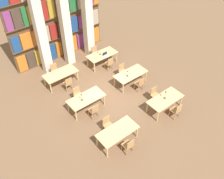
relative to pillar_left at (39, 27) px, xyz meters
The scene contains 28 objects.
ground_plane 5.30m from the pillar_left, 69.28° to the right, with size 40.00×40.00×0.00m, color brown.
bookshelf_bank 1.90m from the pillar_left, 32.81° to the left, with size 6.19×0.35×5.50m.
pillar_left is the anchor object (origin of this frame).
pillar_center 1.54m from the pillar_left, ahead, with size 0.50×0.50×6.00m.
pillar_right 3.09m from the pillar_left, ahead, with size 0.50×0.50×6.00m.
reading_table_0 7.09m from the pillar_left, 90.10° to the right, with size 1.90×0.91×0.74m.
chair_0 7.85m from the pillar_left, 89.98° to the right, with size 0.42×0.40×0.88m.
chair_1 6.47m from the pillar_left, 89.97° to the right, with size 0.42×0.40×0.88m.
reading_table_1 7.70m from the pillar_left, 64.42° to the right, with size 1.90×0.91×0.74m.
chair_2 8.41m from the pillar_left, 66.44° to the right, with size 0.42×0.40×0.88m.
chair_3 7.15m from the pillar_left, 61.39° to the right, with size 0.42×0.40×0.88m.
desk_lamp_0 7.54m from the pillar_left, 64.25° to the right, with size 0.14×0.14×0.50m.
reading_table_2 4.71m from the pillar_left, 88.98° to the right, with size 1.90×0.91×0.74m.
chair_4 5.44m from the pillar_left, 89.67° to the right, with size 0.42×0.40×0.88m.
chair_5 4.19m from the pillar_left, 89.53° to the right, with size 0.42×0.40×0.88m.
desk_lamp_1 4.54m from the pillar_left, 92.43° to the right, with size 0.14×0.14×0.44m.
reading_table_3 5.61m from the pillar_left, 51.79° to the right, with size 1.90×0.91×0.74m.
chair_6 6.25m from the pillar_left, 56.11° to the right, with size 0.42×0.40×0.88m.
chair_7 5.22m from the pillar_left, 45.74° to the right, with size 0.42×0.40×0.88m.
desk_lamp_2 5.35m from the pillar_left, 54.82° to the right, with size 0.14×0.14×0.39m.
reading_table_4 2.79m from the pillar_left, 87.69° to the right, with size 1.90×0.91×0.74m.
chair_8 3.38m from the pillar_left, 87.99° to the right, with size 0.42×0.40×0.88m.
chair_9 2.64m from the pillar_left, 84.18° to the right, with size 0.42×0.40×0.88m.
reading_table_5 4.10m from the pillar_left, 25.80° to the right, with size 1.90×0.91×0.74m.
chair_10 4.52m from the pillar_left, 35.97° to the right, with size 0.42×0.40×0.88m.
chair_11 4.01m from the pillar_left, 13.51° to the right, with size 0.42×0.40×0.88m.
desk_lamp_3 3.77m from the pillar_left, 25.97° to the right, with size 0.14×0.14×0.48m.
laptop 4.20m from the pillar_left, 28.92° to the right, with size 0.32×0.22×0.21m.
Camera 1 is at (-6.05, -7.88, 9.52)m, focal length 40.00 mm.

